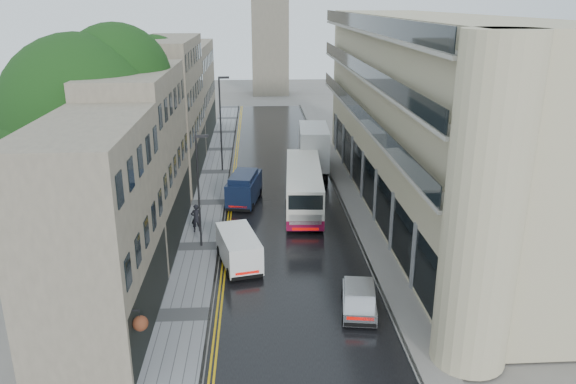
{
  "coord_description": "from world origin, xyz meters",
  "views": [
    {
      "loc": [
        -2.08,
        -14.04,
        15.07
      ],
      "look_at": [
        -0.22,
        18.0,
        4.09
      ],
      "focal_mm": 35.0,
      "sensor_mm": 36.0,
      "label": 1
    }
  ],
  "objects_px": {
    "tree_near": "(85,141)",
    "silver_hatchback": "(344,311)",
    "tree_far": "(134,112)",
    "pedestrian": "(196,218)",
    "navy_van": "(228,194)",
    "lamp_post_near": "(199,192)",
    "cream_bus": "(288,201)",
    "white_lorry": "(301,154)",
    "white_van": "(229,263)",
    "lamp_post_far": "(221,125)"
  },
  "relations": [
    {
      "from": "cream_bus",
      "to": "silver_hatchback",
      "type": "bearing_deg",
      "value": -78.21
    },
    {
      "from": "cream_bus",
      "to": "lamp_post_far",
      "type": "relative_size",
      "value": 1.32
    },
    {
      "from": "tree_far",
      "to": "navy_van",
      "type": "distance_m",
      "value": 11.64
    },
    {
      "from": "tree_near",
      "to": "white_lorry",
      "type": "bearing_deg",
      "value": 43.82
    },
    {
      "from": "navy_van",
      "to": "cream_bus",
      "type": "bearing_deg",
      "value": -20.63
    },
    {
      "from": "white_lorry",
      "to": "silver_hatchback",
      "type": "height_order",
      "value": "white_lorry"
    },
    {
      "from": "tree_near",
      "to": "pedestrian",
      "type": "xyz_separation_m",
      "value": [
        6.26,
        1.64,
        -5.84
      ]
    },
    {
      "from": "white_van",
      "to": "pedestrian",
      "type": "distance_m",
      "value": 7.31
    },
    {
      "from": "navy_van",
      "to": "tree_near",
      "type": "bearing_deg",
      "value": -133.06
    },
    {
      "from": "silver_hatchback",
      "to": "pedestrian",
      "type": "distance_m",
      "value": 14.52
    },
    {
      "from": "cream_bus",
      "to": "tree_near",
      "type": "bearing_deg",
      "value": -161.53
    },
    {
      "from": "cream_bus",
      "to": "pedestrian",
      "type": "distance_m",
      "value": 6.58
    },
    {
      "from": "silver_hatchback",
      "to": "navy_van",
      "type": "distance_m",
      "value": 17.49
    },
    {
      "from": "navy_van",
      "to": "pedestrian",
      "type": "relative_size",
      "value": 2.52
    },
    {
      "from": "silver_hatchback",
      "to": "tree_near",
      "type": "bearing_deg",
      "value": 152.96
    },
    {
      "from": "cream_bus",
      "to": "white_van",
      "type": "height_order",
      "value": "cream_bus"
    },
    {
      "from": "silver_hatchback",
      "to": "pedestrian",
      "type": "bearing_deg",
      "value": 133.05
    },
    {
      "from": "tree_far",
      "to": "silver_hatchback",
      "type": "distance_m",
      "value": 27.84
    },
    {
      "from": "lamp_post_far",
      "to": "white_lorry",
      "type": "bearing_deg",
      "value": -23.91
    },
    {
      "from": "tree_near",
      "to": "cream_bus",
      "type": "height_order",
      "value": "tree_near"
    },
    {
      "from": "tree_far",
      "to": "lamp_post_far",
      "type": "distance_m",
      "value": 7.88
    },
    {
      "from": "cream_bus",
      "to": "silver_hatchback",
      "type": "distance_m",
      "value": 13.78
    },
    {
      "from": "tree_far",
      "to": "navy_van",
      "type": "relative_size",
      "value": 2.51
    },
    {
      "from": "tree_near",
      "to": "navy_van",
      "type": "bearing_deg",
      "value": 36.3
    },
    {
      "from": "cream_bus",
      "to": "tree_far",
      "type": "bearing_deg",
      "value": 145.44
    },
    {
      "from": "tree_far",
      "to": "cream_bus",
      "type": "bearing_deg",
      "value": -38.11
    },
    {
      "from": "silver_hatchback",
      "to": "lamp_post_near",
      "type": "height_order",
      "value": "lamp_post_near"
    },
    {
      "from": "navy_van",
      "to": "lamp_post_near",
      "type": "height_order",
      "value": "lamp_post_near"
    },
    {
      "from": "lamp_post_near",
      "to": "pedestrian",
      "type": "bearing_deg",
      "value": 93.66
    },
    {
      "from": "white_lorry",
      "to": "lamp_post_far",
      "type": "distance_m",
      "value": 7.86
    },
    {
      "from": "silver_hatchback",
      "to": "white_van",
      "type": "bearing_deg",
      "value": 147.26
    },
    {
      "from": "tree_near",
      "to": "tree_far",
      "type": "xyz_separation_m",
      "value": [
        0.3,
        13.0,
        -0.72
      ]
    },
    {
      "from": "white_lorry",
      "to": "lamp_post_near",
      "type": "height_order",
      "value": "lamp_post_near"
    },
    {
      "from": "white_lorry",
      "to": "lamp_post_far",
      "type": "height_order",
      "value": "lamp_post_far"
    },
    {
      "from": "white_van",
      "to": "silver_hatchback",
      "type": "bearing_deg",
      "value": -54.18
    },
    {
      "from": "lamp_post_far",
      "to": "cream_bus",
      "type": "bearing_deg",
      "value": -72.2
    },
    {
      "from": "navy_van",
      "to": "lamp_post_far",
      "type": "bearing_deg",
      "value": 106.05
    },
    {
      "from": "white_van",
      "to": "lamp_post_far",
      "type": "relative_size",
      "value": 0.53
    },
    {
      "from": "tree_near",
      "to": "lamp_post_near",
      "type": "distance_m",
      "value": 7.53
    },
    {
      "from": "white_van",
      "to": "pedestrian",
      "type": "bearing_deg",
      "value": 96.63
    },
    {
      "from": "tree_far",
      "to": "white_van",
      "type": "relative_size",
      "value": 2.74
    },
    {
      "from": "white_lorry",
      "to": "lamp_post_near",
      "type": "bearing_deg",
      "value": -114.51
    },
    {
      "from": "white_van",
      "to": "navy_van",
      "type": "height_order",
      "value": "navy_van"
    },
    {
      "from": "tree_far",
      "to": "pedestrian",
      "type": "height_order",
      "value": "tree_far"
    },
    {
      "from": "tree_near",
      "to": "white_lorry",
      "type": "distance_m",
      "value": 20.47
    },
    {
      "from": "cream_bus",
      "to": "pedestrian",
      "type": "relative_size",
      "value": 5.76
    },
    {
      "from": "tree_near",
      "to": "silver_hatchback",
      "type": "relative_size",
      "value": 3.71
    },
    {
      "from": "white_lorry",
      "to": "white_van",
      "type": "relative_size",
      "value": 1.83
    },
    {
      "from": "white_lorry",
      "to": "pedestrian",
      "type": "relative_size",
      "value": 4.25
    },
    {
      "from": "white_lorry",
      "to": "cream_bus",
      "type": "bearing_deg",
      "value": -96.49
    }
  ]
}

